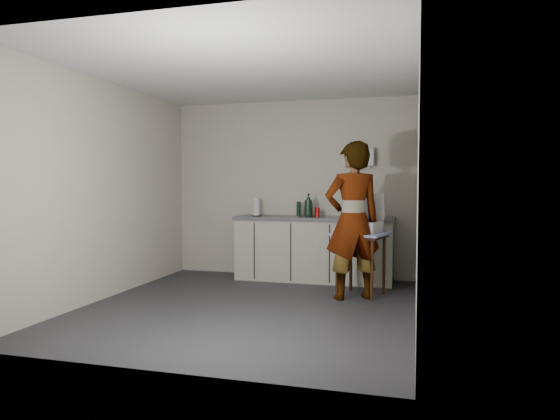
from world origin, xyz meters
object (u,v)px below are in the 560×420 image
(soap_bottle, at_px, (308,205))
(soda_can, at_px, (317,212))
(side_table, at_px, (361,241))
(paper_towel, at_px, (256,208))
(standing_man, at_px, (353,221))
(bakery_box, at_px, (366,224))
(dark_bottle, at_px, (299,209))
(dish_rack, at_px, (361,213))
(kitchen_counter, at_px, (314,251))

(soap_bottle, relative_size, soda_can, 2.54)
(side_table, height_order, paper_towel, paper_towel)
(standing_man, bearing_deg, bakery_box, -143.66)
(standing_man, height_order, paper_towel, standing_man)
(soap_bottle, xyz_separation_m, paper_towel, (-0.77, 0.01, -0.04))
(dark_bottle, distance_m, dish_rack, 0.89)
(soap_bottle, xyz_separation_m, bakery_box, (0.86, -0.62, -0.19))
(paper_towel, height_order, bakery_box, bakery_box)
(kitchen_counter, height_order, standing_man, standing_man)
(side_table, relative_size, soda_can, 6.00)
(soap_bottle, distance_m, bakery_box, 1.08)
(kitchen_counter, xyz_separation_m, standing_man, (0.67, -1.00, 0.51))
(soda_can, xyz_separation_m, bakery_box, (0.75, -0.73, -0.09))
(paper_towel, bearing_deg, soda_can, 6.32)
(standing_man, bearing_deg, dark_bottle, -77.31)
(soda_can, relative_size, dish_rack, 0.33)
(soda_can, xyz_separation_m, paper_towel, (-0.87, -0.10, 0.06))
(kitchen_counter, height_order, soda_can, soda_can)
(kitchen_counter, bearing_deg, dark_bottle, 171.06)
(soda_can, bearing_deg, dark_bottle, 172.51)
(soap_bottle, bearing_deg, bakery_box, -35.92)
(side_table, relative_size, standing_man, 0.41)
(side_table, bearing_deg, bakery_box, 65.55)
(soap_bottle, bearing_deg, dark_bottle, 139.82)
(soap_bottle, distance_m, soda_can, 0.18)
(kitchen_counter, bearing_deg, dish_rack, -3.28)
(kitchen_counter, relative_size, bakery_box, 4.70)
(side_table, bearing_deg, paper_towel, 170.91)
(dark_bottle, xyz_separation_m, paper_towel, (-0.59, -0.13, 0.02))
(soda_can, distance_m, paper_towel, 0.88)
(side_table, xyz_separation_m, standing_man, (-0.08, -0.21, 0.26))
(kitchen_counter, distance_m, soda_can, 0.55)
(standing_man, relative_size, paper_towel, 7.41)
(side_table, height_order, standing_man, standing_man)
(side_table, xyz_separation_m, dark_bottle, (-0.98, 0.83, 0.34))
(side_table, xyz_separation_m, soap_bottle, (-0.81, 0.68, 0.40))
(standing_man, bearing_deg, kitchen_counter, -84.60)
(standing_man, height_order, bakery_box, standing_man)
(soap_bottle, xyz_separation_m, dark_bottle, (-0.17, 0.15, -0.06))
(dark_bottle, bearing_deg, soda_can, -7.49)
(paper_towel, bearing_deg, bakery_box, -21.31)
(standing_man, distance_m, soda_can, 1.18)
(side_table, bearing_deg, dish_rack, 111.57)
(standing_man, relative_size, dark_bottle, 8.94)
(bakery_box, bearing_deg, soap_bottle, 162.46)
(soap_bottle, xyz_separation_m, dish_rack, (0.72, 0.07, -0.10))
(paper_towel, relative_size, dish_rack, 0.65)
(kitchen_counter, height_order, dish_rack, dish_rack)
(standing_man, xyz_separation_m, bakery_box, (0.13, 0.27, -0.05))
(soda_can, bearing_deg, side_table, -48.59)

